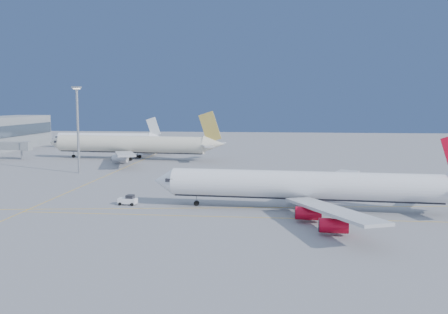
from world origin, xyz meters
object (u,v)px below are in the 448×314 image
airliner_virgin (312,186)px  pushback_tug (128,200)px  airliner_etihad (134,145)px  airliner_third (107,138)px  light_mast (78,122)px

airliner_virgin → pushback_tug: airliner_virgin is taller
airliner_virgin → airliner_etihad: bearing=130.3°
airliner_etihad → airliner_third: bearing=126.4°
pushback_tug → airliner_virgin: bearing=3.5°
airliner_virgin → airliner_etihad: size_ratio=0.93×
airliner_virgin → light_mast: bearing=150.0°
pushback_tug → airliner_etihad: bearing=110.3°
pushback_tug → light_mast: 55.26m
airliner_third → light_mast: bearing=-76.9°
airliner_virgin → airliner_etihad: 103.29m
airliner_virgin → light_mast: light_mast is taller
airliner_etihad → pushback_tug: airliner_etihad is taller
airliner_virgin → airliner_etihad: airliner_etihad is taller
airliner_etihad → airliner_virgin: bearing=-47.5°
pushback_tug → airliner_third: bearing=116.0°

